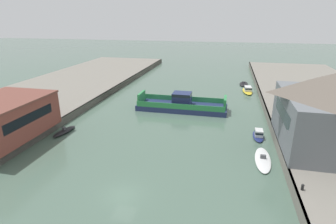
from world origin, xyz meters
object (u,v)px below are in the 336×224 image
moored_boat_near_left (258,134)px  harbormaster_building (1,118)px  moored_boat_far_left (64,131)px  chain_ferry (182,105)px  moored_boat_near_right (244,84)px  moored_boat_mid_right (263,159)px  moored_boat_mid_left (248,90)px  warehouse_shed (333,110)px

moored_boat_near_left → harbormaster_building: (-38.27, -11.29, 3.78)m
moored_boat_far_left → harbormaster_building: 9.50m
chain_ferry → moored_boat_near_right: chain_ferry is taller
moored_boat_mid_right → harbormaster_building: harbormaster_building is taller
moored_boat_near_left → moored_boat_near_right: size_ratio=0.75×
chain_ferry → harbormaster_building: bearing=-136.7°
moored_boat_near_right → harbormaster_building: harbormaster_building is taller
chain_ferry → moored_boat_near_left: chain_ferry is taller
chain_ferry → moored_boat_mid_right: bearing=-52.1°
moored_boat_near_left → moored_boat_near_right: moored_boat_near_left is taller
moored_boat_mid_left → harbormaster_building: size_ratio=0.52×
moored_boat_near_right → warehouse_shed: size_ratio=0.42×
moored_boat_near_right → warehouse_shed: bearing=-76.9°
moored_boat_mid_left → moored_boat_mid_right: moored_boat_mid_left is taller
moored_boat_mid_left → harbormaster_building: (-37.95, -40.03, 3.72)m
moored_boat_near_right → moored_boat_mid_right: bearing=-88.8°
warehouse_shed → harbormaster_building: bearing=-171.2°
moored_boat_far_left → warehouse_shed: warehouse_shed is taller
moored_boat_mid_left → moored_boat_mid_right: (0.28, -36.49, -0.41)m
moored_boat_mid_right → moored_boat_near_left: bearing=89.7°
harbormaster_building → moored_boat_far_left: bearing=43.6°
moored_boat_near_left → moored_boat_mid_left: (-0.33, 28.73, 0.06)m
moored_boat_mid_left → harbormaster_building: harbormaster_building is taller
chain_ferry → moored_boat_far_left: bearing=-136.8°
moored_boat_near_right → moored_boat_mid_left: (0.66, -8.69, 0.39)m
moored_boat_far_left → warehouse_shed: 41.24m
harbormaster_building → warehouse_shed: size_ratio=0.93×
chain_ferry → moored_boat_mid_left: chain_ferry is taller
moored_boat_near_right → moored_boat_mid_left: bearing=-85.7°
moored_boat_mid_left → moored_boat_mid_right: size_ratio=1.03×
warehouse_shed → moored_boat_far_left: bearing=-178.1°
moored_boat_near_left → harbormaster_building: size_ratio=0.34×
moored_boat_near_right → warehouse_shed: warehouse_shed is taller
chain_ferry → moored_boat_far_left: (-17.39, -16.34, -0.84)m
moored_boat_near_left → moored_boat_far_left: moored_boat_near_left is taller
moored_boat_mid_left → harbormaster_building: bearing=-133.5°
moored_boat_near_left → moored_boat_mid_left: bearing=90.7°
moored_boat_mid_right → harbormaster_building: (-38.23, -3.53, 4.13)m
moored_boat_mid_left → moored_boat_far_left: 46.57m
moored_boat_mid_right → warehouse_shed: bearing=23.3°
moored_boat_near_right → chain_ferry: bearing=-117.3°
chain_ferry → harbormaster_building: size_ratio=1.29×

